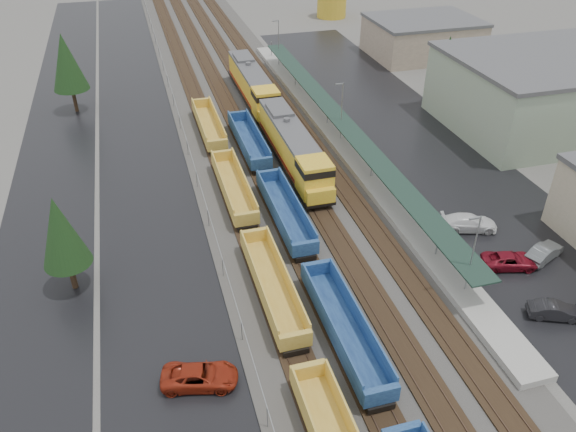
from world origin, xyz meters
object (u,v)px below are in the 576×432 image
Objects in this scene: storage_tank at (332,2)px; locomotive_lead at (294,148)px; parked_car_east_b at (510,261)px; well_string_yellow at (272,285)px; parked_car_east_a at (555,311)px; parked_car_west_c at (200,376)px; well_string_blue at (344,327)px; parked_car_east_c at (469,223)px; parked_car_east_e at (544,252)px; locomotive_trail at (253,85)px.

locomotive_lead is at bearing -113.09° from storage_tank.
parked_car_east_b is (-14.14, -87.68, -2.48)m from storage_tank.
parked_car_east_a is at bearing -22.32° from well_string_yellow.
well_string_yellow is at bearing -30.07° from parked_car_west_c.
well_string_blue is 19.94m from parked_car_east_c.
well_string_blue is 21.56m from parked_car_east_e.
parked_car_west_c is 1.21× the size of parked_car_east_e.
well_string_blue reaches higher than parked_car_east_c.
locomotive_trail is 46.10m from parked_car_east_b.
locomotive_trail is at bearing 35.88° from parked_car_east_c.
locomotive_trail is 0.27× the size of well_string_yellow.
locomotive_lead is 4.42× the size of parked_car_east_b.
well_string_yellow is at bearing 118.34° from parked_car_east_c.
storage_tank is 102.60m from parked_car_west_c.
locomotive_trail reaches higher than parked_car_east_c.
storage_tank is at bearing 13.78° from parked_car_east_a.
well_string_blue reaches higher than parked_car_east_b.
storage_tank is at bearing 57.72° from locomotive_trail.
parked_car_east_e is at bearing -68.71° from locomotive_trail.
parked_car_west_c is 0.98× the size of parked_car_east_c.
parked_car_east_e is (21.11, 4.36, -0.42)m from well_string_blue.
well_string_yellow is at bearing 122.76° from well_string_blue.
parked_car_east_b is at bearing 68.68° from parked_car_east_e.
storage_tank is at bearing 4.97° from parked_car_east_b.
parked_car_east_b is (28.60, 5.56, -0.06)m from parked_car_west_c.
well_string_blue is 17.92m from parked_car_east_b.
parked_car_east_e is at bearing -128.90° from parked_car_east_c.
parked_car_east_b is (13.41, -44.06, -1.92)m from locomotive_trail.
well_string_blue is 11.27m from parked_car_west_c.
locomotive_lead is 3.97× the size of parked_car_east_c.
storage_tank reaches higher than locomotive_lead.
parked_car_west_c is 29.13m from parked_car_east_b.
parked_car_east_b is 3.71m from parked_car_east_e.
parked_car_east_c is (12.98, -37.83, -1.80)m from locomotive_trail.
parked_car_east_c is (12.98, -16.83, -1.80)m from locomotive_lead.
parked_car_east_a is at bearing -78.71° from parked_car_west_c.
well_string_blue is (4.00, -6.22, 0.01)m from well_string_yellow.
well_string_blue reaches higher than parked_car_east_a.
parked_car_east_c is 7.35m from parked_car_east_e.
locomotive_trail is at bearing -2.36° from parked_car_east_e.
parked_car_east_e is at bearing -73.53° from parked_car_east_b.
well_string_yellow is 25.18m from parked_car_east_e.
parked_car_east_b is (17.41, 4.21, -0.47)m from well_string_blue.
locomotive_trail is at bearing 36.96° from parked_car_east_a.
storage_tank is at bearing -30.46° from parked_car_east_e.
locomotive_trail is 51.60m from storage_tank.
locomotive_lead reaches higher than parked_car_west_c.
parked_car_west_c is (-7.19, -7.56, -0.40)m from well_string_yellow.
locomotive_lead reaches higher than parked_car_east_b.
storage_tank reaches higher than parked_car_east_b.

